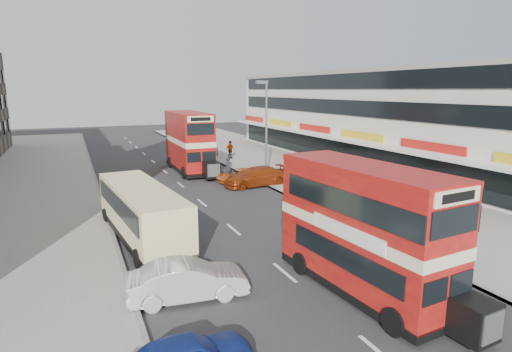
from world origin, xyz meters
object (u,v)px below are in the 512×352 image
car_right_b (240,175)px  pedestrian_far (230,150)px  pedestrian_near (308,183)px  cyclist (229,174)px  street_lamp (265,124)px  bus_second (189,142)px  bus_main (364,229)px  car_right_a (256,177)px  coach (142,211)px  car_right_c (198,150)px  car_left_front (188,280)px

car_right_b → pedestrian_far: bearing=157.4°
pedestrian_near → cyclist: 7.47m
street_lamp → pedestrian_far: 12.47m
pedestrian_far → bus_second: bearing=-161.1°
bus_main → pedestrian_near: bus_main is taller
car_right_b → pedestrian_near: 6.93m
car_right_b → pedestrian_far: pedestrian_far is taller
bus_main → car_right_a: bus_main is taller
street_lamp → car_right_a: bearing=-144.8°
car_right_a → pedestrian_near: bearing=20.3°
coach → bus_main: bearing=-60.4°
car_right_a → cyclist: bearing=-145.4°
car_right_a → car_right_c: (-0.11, 15.97, -0.01)m
bus_second → car_right_c: 8.84m
coach → pedestrian_near: size_ratio=5.83×
car_left_front → pedestrian_near: 16.03m
pedestrian_near → pedestrian_far: (0.53, 17.26, 0.13)m
bus_second → pedestrian_far: size_ratio=5.02×
street_lamp → pedestrian_near: (0.79, -5.42, -3.81)m
car_right_a → pedestrian_far: 12.92m
cyclist → car_left_front: bearing=-117.1°
car_right_b → car_right_c: size_ratio=0.91×
car_right_a → pedestrian_near: size_ratio=3.15×
bus_main → car_left_front: 6.66m
street_lamp → car_left_front: bearing=-123.0°
bus_second → pedestrian_far: 7.60m
bus_second → car_right_c: bus_second is taller
bus_main → car_right_b: 19.92m
street_lamp → bus_second: bearing=121.6°
car_right_c → pedestrian_near: bearing=12.4°
coach → bus_second: bearing=61.6°
bus_main → car_right_c: 33.97m
car_left_front → car_right_a: 18.40m
bus_main → car_left_front: size_ratio=1.98×
car_right_a → car_right_c: size_ratio=1.18×
car_right_b → pedestrian_far: (3.11, 10.84, 0.55)m
coach → pedestrian_near: bearing=12.5°
bus_second → cyclist: bearing=106.2°
coach → pedestrian_far: (12.55, 21.26, -0.36)m
pedestrian_far → bus_main: bearing=-122.0°
car_right_a → bus_second: bearing=-161.0°
car_right_c → cyclist: bearing=0.7°
coach → car_left_front: coach is taller
pedestrian_near → pedestrian_far: pedestrian_far is taller
car_right_b → car_right_a: bearing=11.7°
coach → cyclist: bearing=45.3°
bus_main → car_right_b: bus_main is taller
pedestrian_far → street_lamp: bearing=-117.3°
car_right_b → pedestrian_near: bearing=15.3°
car_left_front → cyclist: 19.45m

